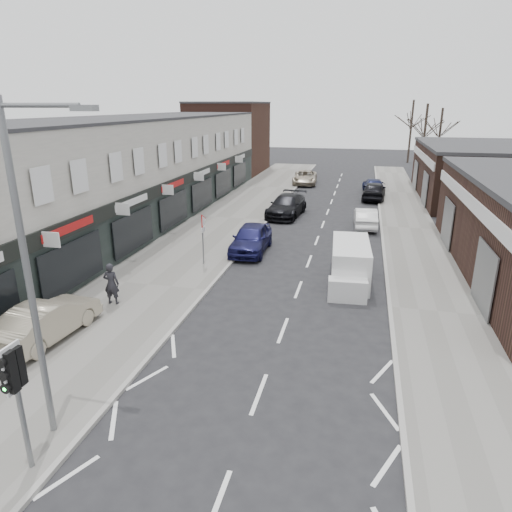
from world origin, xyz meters
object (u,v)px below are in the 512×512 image
Objects in this scene: pedestrian at (111,284)px; sedan_on_pavement at (47,320)px; warning_sign at (203,225)px; parked_car_right_c at (374,186)px; white_van at (350,264)px; parked_car_right_a at (365,218)px; parked_car_left_c at (305,177)px; parked_car_left_a at (251,238)px; parked_car_left_b at (287,206)px; parked_car_right_b at (374,191)px; street_lamp at (32,262)px; traffic_light at (15,379)px.

sedan_on_pavement is at bearing 72.63° from pedestrian.
warning_sign is 0.59× the size of parked_car_right_c.
warning_sign is 0.64× the size of sedan_on_pavement.
pedestrian reaches higher than white_van.
white_van is 10.45m from parked_car_right_a.
parked_car_left_c reaches higher than parked_car_right_a.
parked_car_left_b is at bearing 85.56° from parked_car_left_a.
parked_car_right_a is (10.04, 15.36, -0.33)m from pedestrian.
parked_car_right_b is (0.66, 9.80, 0.13)m from parked_car_right_a.
pedestrian reaches higher than parked_car_left_c.
parked_car_left_a is at bearing -93.86° from parked_car_left_c.
white_van is 0.96× the size of parked_car_left_c.
warning_sign reaches higher than parked_car_right_a.
parked_car_right_c is at bearing 69.38° from warning_sign.
parked_car_left_a is 9.06m from parked_car_left_b.
sedan_on_pavement is 12.40m from parked_car_left_a.
pedestrian reaches higher than parked_car_left_a.
parked_car_right_c is at bearing 77.37° from street_lamp.
parked_car_right_b is at bearing -48.14° from parked_car_left_c.
pedestrian is (-2.68, 7.30, -3.62)m from street_lamp.
pedestrian is (-2.04, -5.50, -1.21)m from warning_sign.
street_lamp is at bearing -122.18° from white_van.
traffic_light is 26.07m from parked_car_left_b.
parked_car_left_c is at bearing 98.22° from white_van.
pedestrian is at bearing -155.71° from white_van.
sedan_on_pavement is at bearing 57.07° from parked_car_right_a.
parked_car_left_a reaches higher than sedan_on_pavement.
pedestrian is 0.43× the size of parked_car_right_a.
parked_car_left_a is at bearing 58.85° from warning_sign.
warning_sign reaches higher than parked_car_right_b.
warning_sign is at bearing -102.77° from sedan_on_pavement.
warning_sign is at bearing -122.39° from parked_car_left_a.
white_van reaches higher than parked_car_left_b.
white_van is 1.20× the size of parked_car_right_a.
parked_car_right_c is at bearing -105.17° from sedan_on_pavement.
pedestrian is at bearing 65.90° from parked_car_right_c.
parked_car_right_c is (6.39, 11.06, -0.11)m from parked_car_left_b.
parked_car_left_c reaches higher than parked_car_right_c.
parked_car_left_b is (1.51, 25.97, -1.63)m from traffic_light.
parked_car_left_c is 1.10× the size of parked_car_right_c.
parked_car_left_a is at bearing -106.52° from sedan_on_pavement.
white_van reaches higher than parked_car_left_a.
parked_car_right_c is (7.90, 37.03, -1.75)m from traffic_light.
traffic_light reaches higher than pedestrian.
street_lamp is at bearing -95.50° from parked_car_left_c.
traffic_light is 0.39× the size of street_lamp.
parked_car_right_c is (6.90, 20.10, -0.12)m from parked_car_left_a.
sedan_on_pavement is at bearing 128.87° from street_lamp.
street_lamp reaches higher than parked_car_left_b.
traffic_light is at bearing 74.43° from parked_car_right_c.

